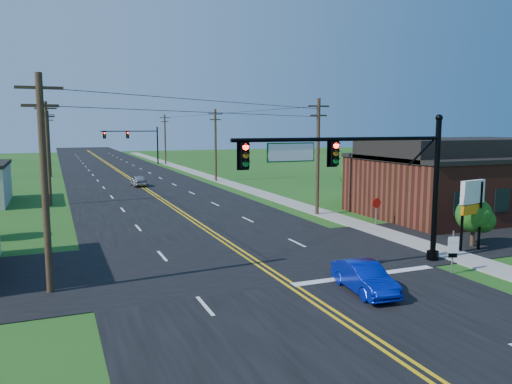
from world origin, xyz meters
name	(u,v)px	position (x,y,z in m)	size (l,w,h in m)	color
ground	(388,355)	(0.00, 0.00, 0.00)	(260.00, 260.00, 0.00)	#1B4914
road_main	(135,183)	(0.00, 50.00, 0.02)	(16.00, 220.00, 0.04)	black
road_cross	(246,258)	(0.00, 12.00, 0.02)	(70.00, 10.00, 0.04)	black
sidewalk	(244,188)	(10.50, 40.00, 0.04)	(2.00, 160.00, 0.08)	gray
signal_mast_main	(362,172)	(4.34, 8.00, 4.75)	(11.30, 0.60, 7.48)	black
signal_mast_far	(133,139)	(4.44, 80.00, 4.55)	(10.98, 0.60, 7.48)	black
brick_building	(457,185)	(20.00, 18.00, 2.35)	(14.20, 11.20, 4.70)	#5A2319
utility_pole_left_a	(44,180)	(-9.50, 10.00, 4.72)	(1.80, 0.28, 9.00)	#372619
utility_pole_left_b	(48,151)	(-9.50, 35.00, 4.72)	(1.80, 0.28, 9.00)	#372619
utility_pole_left_c	(49,142)	(-9.50, 62.00, 4.72)	(1.80, 0.28, 9.00)	#372619
utility_pole_right_a	(318,155)	(9.80, 22.00, 4.72)	(1.80, 0.28, 9.00)	#372619
utility_pole_right_b	(216,144)	(9.80, 48.00, 4.72)	(1.80, 0.28, 9.00)	#372619
utility_pole_right_c	(165,138)	(9.80, 78.00, 4.72)	(1.80, 0.28, 9.00)	#372619
tree_right_back	(356,174)	(16.00, 26.00, 2.60)	(3.00, 3.00, 4.10)	#372619
shrub_corner	(474,215)	(13.00, 9.50, 1.85)	(2.00, 2.00, 2.86)	#372619
blue_car	(364,278)	(2.59, 5.05, 0.62)	(1.32, 3.79, 1.25)	#07189B
distant_car	(138,181)	(-0.14, 46.17, 0.63)	(1.48, 3.68, 1.26)	#A09FA3
route_sign	(453,249)	(7.96, 5.76, 1.21)	(0.50, 0.19, 2.07)	slate
stop_sign	(376,206)	(11.33, 16.42, 1.44)	(0.71, 0.09, 2.00)	slate
pylon_sign	(472,200)	(12.08, 8.77, 2.89)	(1.94, 0.69, 3.96)	black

